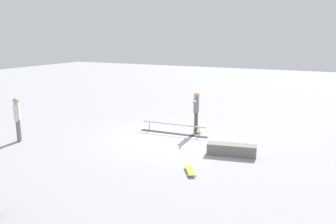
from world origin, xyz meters
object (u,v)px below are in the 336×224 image
(bystander_white_shirt, at_px, (17,117))
(loose_skateboard_yellow, at_px, (190,170))
(grind_rail, at_px, (173,129))
(skater_main, at_px, (196,109))
(skate_ledge, at_px, (232,150))
(skateboard_main, at_px, (197,130))

(bystander_white_shirt, relative_size, loose_skateboard_yellow, 2.12)
(grind_rail, distance_m, skater_main, 1.22)
(loose_skateboard_yellow, bearing_deg, skate_ledge, 129.69)
(loose_skateboard_yellow, bearing_deg, bystander_white_shirt, -122.73)
(skater_main, distance_m, skateboard_main, 0.93)
(grind_rail, xyz_separation_m, skater_main, (-0.77, -0.51, 0.80))
(skateboard_main, bearing_deg, skater_main, -22.34)
(skater_main, bearing_deg, loose_skateboard_yellow, 6.03)
(skate_ledge, bearing_deg, bystander_white_shirt, 14.80)
(grind_rail, bearing_deg, skater_main, -149.49)
(skate_ledge, relative_size, skateboard_main, 2.01)
(skate_ledge, xyz_separation_m, loose_skateboard_yellow, (0.65, 2.03, -0.11))
(skate_ledge, relative_size, bystander_white_shirt, 0.97)
(skate_ledge, relative_size, loose_skateboard_yellow, 2.06)
(grind_rail, xyz_separation_m, skateboard_main, (-0.76, -0.71, -0.11))
(grind_rail, xyz_separation_m, skate_ledge, (-2.84, 1.48, 0.01))
(bystander_white_shirt, bearing_deg, skater_main, -90.88)
(bystander_white_shirt, bearing_deg, loose_skateboard_yellow, -126.78)
(skater_main, height_order, loose_skateboard_yellow, skater_main)
(skater_main, bearing_deg, grind_rail, -70.30)
(loose_skateboard_yellow, bearing_deg, skateboard_main, 166.22)
(skateboard_main, relative_size, bystander_white_shirt, 0.48)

